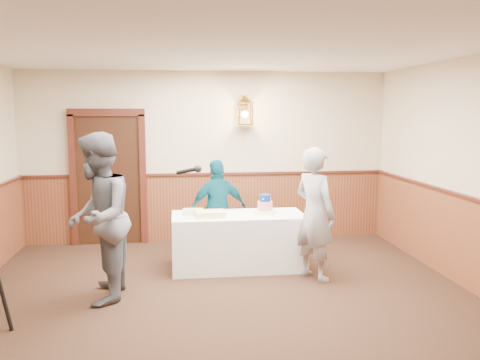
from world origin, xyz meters
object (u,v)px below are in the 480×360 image
object	(u,v)px
sheet_cake_yellow	(210,214)
baker	(315,214)
tiered_cake	(265,206)
interviewer	(98,218)
display_table	(238,241)
sheet_cake_green	(193,212)
assistant_p	(218,209)

from	to	relation	value
sheet_cake_yellow	baker	size ratio (longest dim) A/B	0.23
tiered_cake	interviewer	xyz separation A→B (m)	(-2.08, -1.03, 0.11)
display_table	sheet_cake_green	distance (m)	0.74
baker	display_table	bearing A→B (deg)	25.77
display_table	baker	distance (m)	1.18
interviewer	display_table	bearing A→B (deg)	122.35
tiered_cake	sheet_cake_green	world-z (taller)	tiered_cake
display_table	sheet_cake_yellow	world-z (taller)	sheet_cake_yellow
sheet_cake_green	assistant_p	world-z (taller)	assistant_p
tiered_cake	display_table	bearing A→B (deg)	-179.45
baker	sheet_cake_yellow	bearing A→B (deg)	39.22
tiered_cake	interviewer	size ratio (longest dim) A/B	0.17
sheet_cake_yellow	assistant_p	distance (m)	0.65
tiered_cake	assistant_p	xyz separation A→B (m)	(-0.61, 0.50, -0.13)
tiered_cake	sheet_cake_green	bearing A→B (deg)	174.06
interviewer	baker	bearing A→B (deg)	100.87
display_table	tiered_cake	size ratio (longest dim) A/B	5.49
sheet_cake_green	baker	bearing A→B (deg)	-24.47
baker	assistant_p	size ratio (longest dim) A/B	1.17
tiered_cake	assistant_p	distance (m)	0.79
display_table	baker	xyz separation A→B (m)	(0.91, -0.59, 0.48)
assistant_p	interviewer	bearing A→B (deg)	32.70
display_table	sheet_cake_yellow	size ratio (longest dim) A/B	4.63
sheet_cake_yellow	interviewer	distance (m)	1.60
tiered_cake	sheet_cake_yellow	size ratio (longest dim) A/B	0.84
interviewer	assistant_p	distance (m)	2.14
tiered_cake	baker	distance (m)	0.80
sheet_cake_green	assistant_p	xyz separation A→B (m)	(0.38, 0.39, -0.05)
sheet_cake_green	interviewer	size ratio (longest dim) A/B	0.14
display_table	assistant_p	world-z (taller)	assistant_p
display_table	interviewer	distance (m)	2.08
sheet_cake_green	interviewer	xyz separation A→B (m)	(-1.10, -1.13, 0.18)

